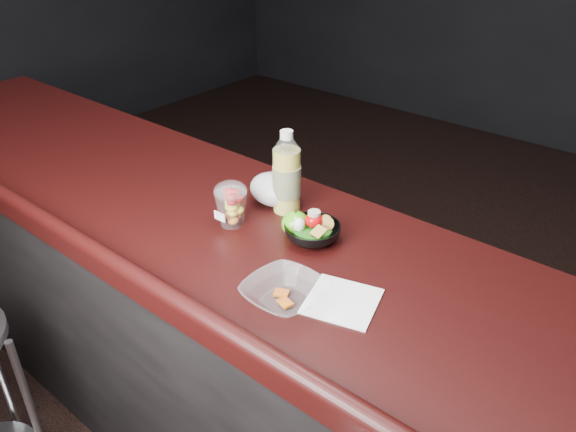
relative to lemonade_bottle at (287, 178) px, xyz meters
The scene contains 8 objects.
counter 0.64m from the lemonade_bottle, 53.26° to the right, with size 4.06×0.71×1.02m.
lemonade_bottle is the anchor object (origin of this frame).
fruit_cup 0.18m from the lemonade_bottle, 112.44° to the right, with size 0.09×0.09×0.13m.
green_apple 0.16m from the lemonade_bottle, 40.58° to the right, with size 0.08×0.08×0.08m.
plastic_bag 0.07m from the lemonade_bottle, 167.08° to the left, with size 0.16×0.13×0.12m.
snack_bowl 0.20m from the lemonade_bottle, 27.94° to the right, with size 0.19×0.19×0.08m.
takeout_bowl 0.44m from the lemonade_bottle, 50.91° to the right, with size 0.19×0.19×0.05m.
paper_napkin 0.46m from the lemonade_bottle, 33.63° to the right, with size 0.16×0.16×0.00m, color white.
Camera 1 is at (0.82, -0.67, 1.86)m, focal length 35.00 mm.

